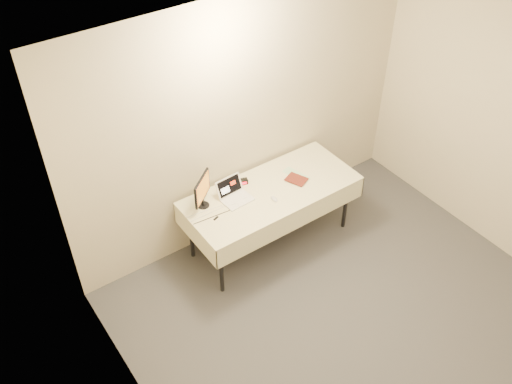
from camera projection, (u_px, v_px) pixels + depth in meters
ground at (405, 373)px, 5.10m from camera, size 5.00×5.00×0.00m
back_wall at (246, 120)px, 5.78m from camera, size 4.00×0.10×2.70m
table at (271, 194)px, 5.93m from camera, size 1.86×0.81×0.74m
laptop at (234, 194)px, 5.77m from camera, size 0.31×0.30×0.20m
monitor at (202, 190)px, 5.57m from camera, size 0.29×0.23×0.36m
book at (293, 177)px, 5.89m from camera, size 0.15×0.08×0.21m
alarm_clock at (241, 182)px, 5.95m from camera, size 0.14×0.09×0.06m
clicker at (274, 199)px, 5.77m from camera, size 0.05×0.10×0.02m
paper_form at (296, 175)px, 6.08m from camera, size 0.19×0.32×0.00m
usb_dongle at (216, 218)px, 5.56m from camera, size 0.06×0.04×0.01m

